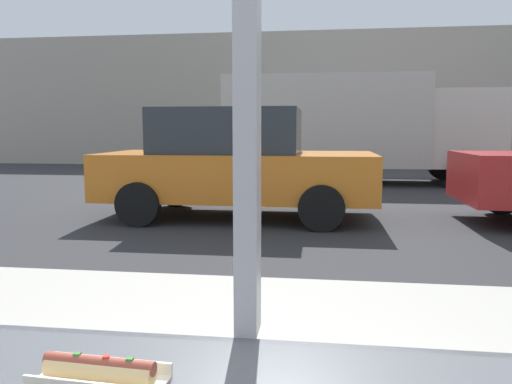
# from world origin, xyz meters

# --- Properties ---
(ground_plane) EXTENTS (60.00, 60.00, 0.00)m
(ground_plane) POSITION_xyz_m (0.00, 8.00, 0.00)
(ground_plane) COLOR #2D2D30
(sidewalk_strip) EXTENTS (16.00, 2.80, 0.15)m
(sidewalk_strip) POSITION_xyz_m (0.00, 1.60, 0.08)
(sidewalk_strip) COLOR #B2ADA3
(sidewalk_strip) RESTS_ON ground
(building_facade_far) EXTENTS (28.00, 1.20, 5.04)m
(building_facade_far) POSITION_xyz_m (0.00, 18.49, 2.52)
(building_facade_far) COLOR #A89E8E
(building_facade_far) RESTS_ON ground
(hotdog_tray_near) EXTENTS (0.24, 0.11, 0.05)m
(hotdog_tray_near) POSITION_xyz_m (-0.23, -0.18, 0.95)
(hotdog_tray_near) COLOR beige
(hotdog_tray_near) RESTS_ON window_counter
(parked_car_orange) EXTENTS (4.20, 2.05, 1.70)m
(parked_car_orange) POSITION_xyz_m (-1.17, 6.64, 0.86)
(parked_car_orange) COLOR orange
(parked_car_orange) RESTS_ON ground
(box_truck) EXTENTS (6.80, 2.44, 2.73)m
(box_truck) POSITION_xyz_m (1.00, 12.13, 1.52)
(box_truck) COLOR beige
(box_truck) RESTS_ON ground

